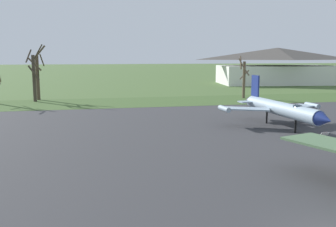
{
  "coord_description": "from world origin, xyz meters",
  "views": [
    {
      "loc": [
        -9.13,
        -10.9,
        6.73
      ],
      "look_at": [
        -2.82,
        18.03,
        2.17
      ],
      "focal_mm": 40.13,
      "sensor_mm": 36.0,
      "label": 1
    }
  ],
  "objects": [
    {
      "name": "bare_tree_right_of_center",
      "position": [
        15.28,
        44.7,
        3.42
      ],
      "size": [
        2.11,
        2.12,
        6.73
      ],
      "color": "brown",
      "rests_on": "ground"
    },
    {
      "name": "bare_tree_left_of_center",
      "position": [
        -16.54,
        46.98,
        3.87
      ],
      "size": [
        2.48,
        2.33,
        8.41
      ],
      "color": "#42382D",
      "rests_on": "ground"
    },
    {
      "name": "info_placard_front_right",
      "position": [
        8.78,
        14.26,
        0.59
      ],
      "size": [
        0.64,
        0.36,
        0.9
      ],
      "color": "black",
      "rests_on": "ground"
    },
    {
      "name": "bare_tree_center",
      "position": [
        -16.29,
        49.21,
        4.0
      ],
      "size": [
        2.44,
        2.5,
        8.35
      ],
      "color": "brown",
      "rests_on": "ground"
    },
    {
      "name": "jet_fighter_front_right",
      "position": [
        8.49,
        20.49,
        1.89
      ],
      "size": [
        10.15,
        13.25,
        4.71
      ],
      "color": "#8EA3B2",
      "rests_on": "ground"
    },
    {
      "name": "asphalt_apron",
      "position": [
        0.0,
        13.94,
        0.03
      ],
      "size": [
        83.33,
        46.45,
        0.05
      ],
      "primitive_type": "cube",
      "color": "#333335",
      "rests_on": "ground"
    },
    {
      "name": "grass_verge_strip",
      "position": [
        0.0,
        43.16,
        0.03
      ],
      "size": [
        143.33,
        12.0,
        0.06
      ],
      "primitive_type": "cube",
      "color": "#3A5427",
      "rests_on": "ground"
    },
    {
      "name": "visitor_building",
      "position": [
        35.96,
        72.45,
        4.29
      ],
      "size": [
        29.9,
        17.93,
        8.65
      ],
      "color": "silver",
      "rests_on": "ground"
    }
  ]
}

